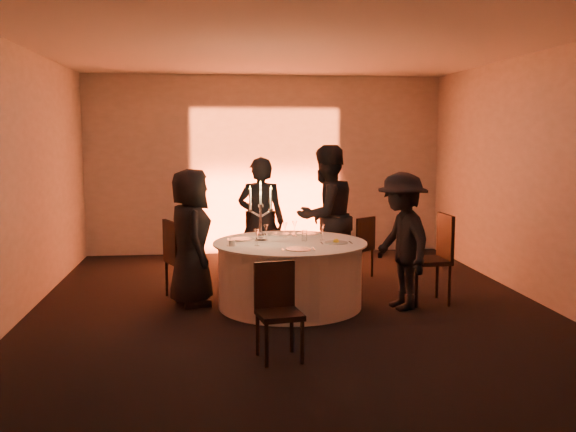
{
  "coord_description": "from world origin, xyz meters",
  "views": [
    {
      "loc": [
        -0.88,
        -7.34,
        2.02
      ],
      "look_at": [
        0.0,
        0.2,
        1.05
      ],
      "focal_mm": 40.0,
      "sensor_mm": 36.0,
      "label": 1
    }
  ],
  "objects": [
    {
      "name": "wall_back",
      "position": [
        0.0,
        3.5,
        1.5
      ],
      "size": [
        7.0,
        0.0,
        7.0
      ],
      "primitive_type": "plane",
      "rotation": [
        1.57,
        0.0,
        0.0
      ],
      "color": "#B3AFA6",
      "rests_on": "floor"
    },
    {
      "name": "wine_glass_c",
      "position": [
        0.11,
        0.4,
        0.91
      ],
      "size": [
        0.07,
        0.07,
        0.19
      ],
      "color": "silver",
      "rests_on": "banquet_table"
    },
    {
      "name": "chair_back_left",
      "position": [
        -0.22,
        1.69,
        0.53
      ],
      "size": [
        0.46,
        0.46,
        0.95
      ],
      "rotation": [
        0.0,
        0.0,
        3.02
      ],
      "color": "black",
      "rests_on": "floor"
    },
    {
      "name": "plate_left",
      "position": [
        -0.55,
        0.22,
        0.78
      ],
      "size": [
        0.36,
        0.29,
        0.01
      ],
      "color": "white",
      "rests_on": "banquet_table"
    },
    {
      "name": "chair_left",
      "position": [
        -1.31,
        0.52,
        0.55
      ],
      "size": [
        0.56,
        0.56,
        0.98
      ],
      "rotation": [
        0.0,
        0.0,
        1.99
      ],
      "color": "black",
      "rests_on": "floor"
    },
    {
      "name": "tumbler_b",
      "position": [
        0.18,
        0.05,
        0.82
      ],
      "size": [
        0.07,
        0.07,
        0.09
      ],
      "primitive_type": "cylinder",
      "color": "silver",
      "rests_on": "banquet_table"
    },
    {
      "name": "plate_back_right",
      "position": [
        0.29,
        0.56,
        0.78
      ],
      "size": [
        0.35,
        0.27,
        0.01
      ],
      "color": "white",
      "rests_on": "banquet_table"
    },
    {
      "name": "plate_right",
      "position": [
        0.52,
        -0.16,
        0.79
      ],
      "size": [
        0.36,
        0.27,
        0.08
      ],
      "color": "white",
      "rests_on": "banquet_table"
    },
    {
      "name": "wall_right",
      "position": [
        3.0,
        0.0,
        1.5
      ],
      "size": [
        0.0,
        7.0,
        7.0
      ],
      "primitive_type": "plane",
      "rotation": [
        1.57,
        0.0,
        -1.57
      ],
      "color": "#B3AFA6",
      "rests_on": "floor"
    },
    {
      "name": "guest_back_right",
      "position": [
        0.59,
        0.96,
        0.94
      ],
      "size": [
        1.15,
        1.09,
        1.88
      ],
      "primitive_type": "imported",
      "rotation": [
        0.0,
        0.0,
        -2.59
      ],
      "color": "black",
      "rests_on": "floor"
    },
    {
      "name": "uplighter_fixture",
      "position": [
        0.0,
        3.2,
        0.05
      ],
      "size": [
        0.25,
        0.12,
        0.1
      ],
      "primitive_type": "cube",
      "color": "black",
      "rests_on": "floor"
    },
    {
      "name": "wine_glass_d",
      "position": [
        -0.27,
        0.14,
        0.91
      ],
      "size": [
        0.07,
        0.07,
        0.19
      ],
      "color": "silver",
      "rests_on": "banquet_table"
    },
    {
      "name": "wine_glass_e",
      "position": [
        0.39,
        0.07,
        0.91
      ],
      "size": [
        0.07,
        0.07,
        0.19
      ],
      "color": "silver",
      "rests_on": "banquet_table"
    },
    {
      "name": "floor",
      "position": [
        0.0,
        0.0,
        0.0
      ],
      "size": [
        7.0,
        7.0,
        0.0
      ],
      "primitive_type": "plane",
      "color": "black",
      "rests_on": "ground"
    },
    {
      "name": "guest_right",
      "position": [
        1.27,
        -0.24,
        0.8
      ],
      "size": [
        0.77,
        1.12,
        1.59
      ],
      "primitive_type": "imported",
      "rotation": [
        0.0,
        0.0,
        -1.39
      ],
      "color": "black",
      "rests_on": "floor"
    },
    {
      "name": "wine_glass_b",
      "position": [
        -0.02,
        0.3,
        0.91
      ],
      "size": [
        0.07,
        0.07,
        0.19
      ],
      "color": "silver",
      "rests_on": "banquet_table"
    },
    {
      "name": "chair_front",
      "position": [
        -0.32,
        -1.72,
        0.49
      ],
      "size": [
        0.44,
        0.44,
        0.87
      ],
      "rotation": [
        0.0,
        0.0,
        0.17
      ],
      "color": "black",
      "rests_on": "floor"
    },
    {
      "name": "wall_front",
      "position": [
        0.0,
        -3.5,
        1.5
      ],
      "size": [
        7.0,
        0.0,
        7.0
      ],
      "primitive_type": "plane",
      "rotation": [
        -1.57,
        0.0,
        0.0
      ],
      "color": "#B3AFA6",
      "rests_on": "floor"
    },
    {
      "name": "ceiling",
      "position": [
        0.0,
        0.0,
        3.0
      ],
      "size": [
        7.0,
        7.0,
        0.0
      ],
      "primitive_type": "plane",
      "rotation": [
        3.14,
        0.0,
        0.0
      ],
      "color": "silver",
      "rests_on": "wall_back"
    },
    {
      "name": "plate_front",
      "position": [
        0.03,
        -0.52,
        0.78
      ],
      "size": [
        0.36,
        0.27,
        0.01
      ],
      "color": "white",
      "rests_on": "banquet_table"
    },
    {
      "name": "guest_left",
      "position": [
        -1.16,
        0.21,
        0.81
      ],
      "size": [
        0.65,
        0.87,
        1.62
      ],
      "primitive_type": "imported",
      "rotation": [
        0.0,
        0.0,
        1.75
      ],
      "color": "black",
      "rests_on": "floor"
    },
    {
      "name": "wine_glass_a",
      "position": [
        -0.4,
        -0.21,
        0.91
      ],
      "size": [
        0.07,
        0.07,
        0.19
      ],
      "color": "silver",
      "rests_on": "banquet_table"
    },
    {
      "name": "tumbler_a",
      "position": [
        0.22,
        0.32,
        0.82
      ],
      "size": [
        0.07,
        0.07,
        0.09
      ],
      "primitive_type": "cylinder",
      "color": "silver",
      "rests_on": "banquet_table"
    },
    {
      "name": "guest_back_left",
      "position": [
        -0.26,
        1.12,
        0.86
      ],
      "size": [
        0.71,
        0.54,
        1.73
      ],
      "primitive_type": "imported",
      "rotation": [
        0.0,
        0.0,
        2.92
      ],
      "color": "black",
      "rests_on": "floor"
    },
    {
      "name": "banquet_table",
      "position": [
        0.0,
        0.0,
        0.38
      ],
      "size": [
        1.8,
        1.8,
        0.77
      ],
      "color": "black",
      "rests_on": "floor"
    },
    {
      "name": "wall_left",
      "position": [
        -3.0,
        0.0,
        1.5
      ],
      "size": [
        0.0,
        7.0,
        7.0
      ],
      "primitive_type": "plane",
      "rotation": [
        1.57,
        0.0,
        1.57
      ],
      "color": "#B3AFA6",
      "rests_on": "floor"
    },
    {
      "name": "chair_right",
      "position": [
        1.75,
        -0.03,
        0.61
      ],
      "size": [
        0.48,
        0.48,
        1.07
      ],
      "rotation": [
        0.0,
        0.0,
        -1.55
      ],
      "color": "black",
      "rests_on": "floor"
    },
    {
      "name": "chair_back_right",
      "position": [
        1.17,
        1.41,
        0.49
      ],
      "size": [
        0.53,
        0.53,
        0.87
      ],
      "rotation": [
        0.0,
        0.0,
        -2.49
      ],
      "color": "black",
      "rests_on": "floor"
    },
    {
      "name": "plate_back_left",
      "position": [
        -0.07,
        0.55,
        0.78
      ],
      "size": [
        0.35,
        0.29,
        0.01
      ],
      "color": "white",
      "rests_on": "banquet_table"
    },
    {
      "name": "coffee_cup",
      "position": [
        -0.69,
        -0.19,
        0.8
      ],
      "size": [
        0.11,
        0.11,
        0.07
      ],
      "color": "white",
      "rests_on": "banquet_table"
    },
    {
      "name": "candelabra",
      "position": [
        -0.34,
        0.04,
        1.02
      ],
      "size": [
        0.3,
        0.14,
        0.72
      ],
      "color": "silver",
      "rests_on": "banquet_table"
    }
  ]
}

